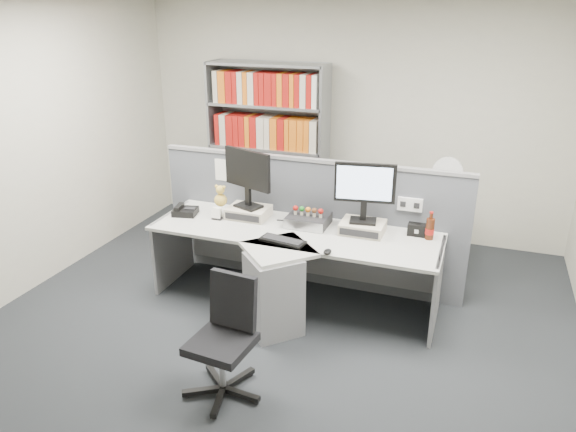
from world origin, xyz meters
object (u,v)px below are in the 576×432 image
at_px(keyboard, 283,241).
at_px(speaker, 417,230).
at_px(desk_calendar, 217,214).
at_px(monitor_right, 365,188).
at_px(desk_phone, 185,211).
at_px(desk, 286,267).
at_px(mouse, 328,252).
at_px(office_chair, 226,334).
at_px(cola_bottle, 430,229).
at_px(filing_cabinet, 440,237).
at_px(desk_fan, 447,176).
at_px(desktop_pc, 308,220).
at_px(monitor_left, 248,174).
at_px(shelving_unit, 268,151).

relative_size(keyboard, speaker, 2.58).
bearing_deg(desk_calendar, monitor_right, 6.36).
height_order(monitor_right, desk_calendar, monitor_right).
relative_size(keyboard, desk_phone, 1.64).
xyz_separation_m(desk, desk_phone, (-1.12, 0.24, 0.30)).
xyz_separation_m(mouse, office_chair, (-0.46, -0.97, -0.28)).
relative_size(cola_bottle, filing_cabinet, 0.36).
distance_m(speaker, desk_fan, 0.96).
relative_size(desktop_pc, filing_cabinet, 0.52).
bearing_deg(speaker, desk_fan, 80.40).
height_order(monitor_left, filing_cabinet, monitor_left).
distance_m(desk_phone, speaker, 2.18).
relative_size(desktop_pc, desk_fan, 0.72).
distance_m(speaker, filing_cabinet, 1.02).
bearing_deg(desktop_pc, monitor_right, 0.02).
distance_m(keyboard, shelving_unit, 2.11).
height_order(monitor_right, speaker, monitor_right).
bearing_deg(desk_fan, filing_cabinet, 90.00).
bearing_deg(desk_fan, mouse, -116.93).
relative_size(monitor_right, desk_calendar, 4.70).
height_order(desk, desk_phone, desk_phone).
bearing_deg(filing_cabinet, monitor_right, -121.28).
distance_m(monitor_right, desktop_pc, 0.63).
distance_m(desk_calendar, speaker, 1.84).
distance_m(monitor_left, shelving_unit, 1.52).
distance_m(desktop_pc, cola_bottle, 1.08).
height_order(desk_fan, office_chair, desk_fan).
bearing_deg(desk, speaker, 24.80).
bearing_deg(desk_phone, monitor_right, 4.95).
xyz_separation_m(monitor_left, desktop_pc, (0.60, -0.00, -0.38)).
bearing_deg(keyboard, desk_calendar, 159.53).
xyz_separation_m(desktop_pc, keyboard, (-0.09, -0.44, -0.04)).
height_order(desk, office_chair, office_chair).
distance_m(keyboard, filing_cabinet, 1.93).
xyz_separation_m(desktop_pc, speaker, (0.97, 0.10, 0.01)).
bearing_deg(keyboard, monitor_left, 139.28).
xyz_separation_m(desk_phone, desk_fan, (2.32, 1.16, 0.26)).
xyz_separation_m(monitor_right, desk_phone, (-1.70, -0.15, -0.38)).
bearing_deg(desk_phone, desktop_pc, 7.00).
xyz_separation_m(keyboard, desk_calendar, (-0.76, 0.29, 0.04)).
relative_size(desktop_pc, mouse, 3.70).
bearing_deg(speaker, shelving_unit, 144.92).
bearing_deg(mouse, speaker, 44.98).
xyz_separation_m(monitor_left, office_chair, (0.48, -1.50, -0.69)).
height_order(desk, desktop_pc, desktop_pc).
distance_m(desk_fan, office_chair, 2.86).
distance_m(mouse, shelving_unit, 2.40).
xyz_separation_m(desktop_pc, cola_bottle, (1.08, 0.06, 0.05)).
bearing_deg(shelving_unit, desk_calendar, -85.53).
relative_size(desk, mouse, 26.20).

